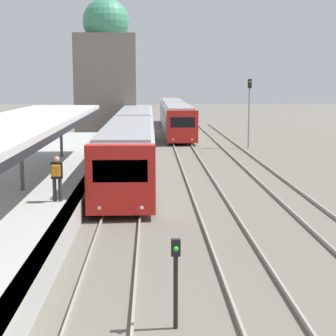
{
  "coord_description": "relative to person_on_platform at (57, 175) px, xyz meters",
  "views": [
    {
      "loc": [
        1.11,
        -7.93,
        5.3
      ],
      "look_at": [
        1.88,
        15.67,
        1.6
      ],
      "focal_mm": 60.0,
      "sensor_mm": 36.0,
      "label": 1
    }
  ],
  "objects": [
    {
      "name": "distant_domed_building",
      "position": [
        -0.69,
        34.26,
        4.16
      ],
      "size": [
        5.69,
        5.69,
        12.95
      ],
      "color": "slate",
      "rests_on": "ground_plane"
    },
    {
      "name": "train_far",
      "position": [
        6.04,
        39.37,
        -0.22
      ],
      "size": [
        2.57,
        28.98,
        3.03
      ],
      "color": "red",
      "rests_on": "ground_plane"
    },
    {
      "name": "signal_post_near",
      "position": [
        3.93,
        -8.8,
        -0.67
      ],
      "size": [
        0.2,
        0.21,
        1.99
      ],
      "color": "black",
      "rests_on": "ground_plane"
    },
    {
      "name": "signal_mast_far",
      "position": [
        11.19,
        23.66,
        1.47
      ],
      "size": [
        0.28,
        0.29,
        5.41
      ],
      "color": "gray",
      "rests_on": "ground_plane"
    },
    {
      "name": "platform_canopy",
      "position": [
        -1.7,
        2.16,
        1.77
      ],
      "size": [
        4.0,
        25.39,
        2.87
      ],
      "color": "beige",
      "rests_on": "station_platform"
    },
    {
      "name": "train_near",
      "position": [
        2.28,
        16.38,
        -0.21
      ],
      "size": [
        2.66,
        31.94,
        3.04
      ],
      "color": "red",
      "rests_on": "ground_plane"
    },
    {
      "name": "person_on_platform",
      "position": [
        0.0,
        0.0,
        0.0
      ],
      "size": [
        0.4,
        0.4,
        1.66
      ],
      "color": "#2D2D33",
      "rests_on": "station_platform"
    }
  ]
}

